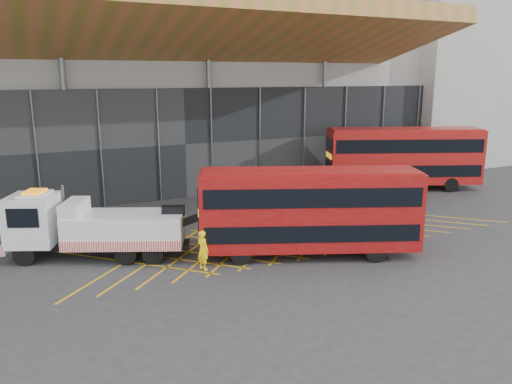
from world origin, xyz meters
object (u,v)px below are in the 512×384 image
recovery_truck (91,226)px  worker (203,250)px  bus_towed (309,209)px  bus_second (403,156)px

recovery_truck → worker: (4.47, -3.85, -0.68)m
recovery_truck → bus_towed: (9.90, -4.41, 0.82)m
bus_towed → worker: 5.66m
worker → bus_towed: bearing=-116.7°
recovery_truck → worker: size_ratio=5.13×
bus_towed → worker: size_ratio=5.74×
bus_second → worker: bearing=-132.9°
bus_towed → bus_second: 17.65m
bus_towed → bus_second: (14.72, 9.74, 0.26)m
bus_second → worker: (-20.15, -9.17, -1.75)m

